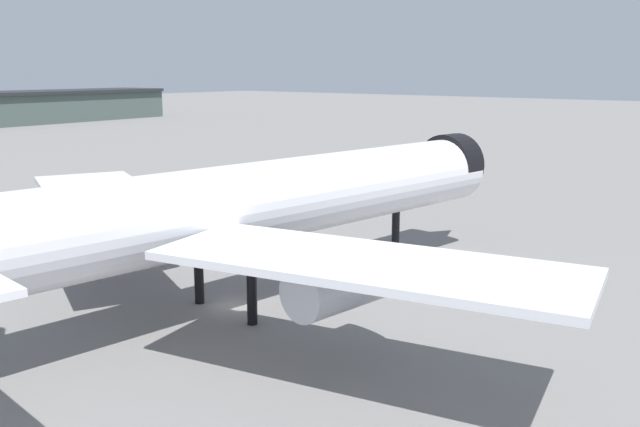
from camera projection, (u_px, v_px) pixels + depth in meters
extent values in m
plane|color=slate|center=(232.00, 306.00, 60.88)|extent=(900.00, 900.00, 0.00)
cylinder|color=white|center=(251.00, 204.00, 59.41)|extent=(62.22, 13.36, 7.00)
cone|color=white|center=(457.00, 168.00, 80.78)|extent=(8.37, 7.62, 6.86)
cylinder|color=black|center=(450.00, 165.00, 79.70)|extent=(3.86, 7.36, 7.07)
cube|color=white|center=(101.00, 195.00, 68.36)|extent=(20.33, 29.44, 0.56)
cylinder|color=#B7BAC1|center=(133.00, 221.00, 67.54)|extent=(9.01, 4.72, 3.85)
cube|color=white|center=(367.00, 264.00, 44.21)|extent=(15.49, 29.27, 0.56)
cylinder|color=#B7BAC1|center=(344.00, 282.00, 48.02)|extent=(9.01, 4.72, 3.85)
cylinder|color=black|center=(395.00, 237.00, 74.37)|extent=(0.84, 0.84, 5.60)
cylinder|color=black|center=(199.00, 273.00, 61.11)|extent=(0.84, 0.84, 5.60)
cylinder|color=black|center=(252.00, 291.00, 56.01)|extent=(0.84, 0.84, 5.60)
cube|color=black|center=(229.00, 211.00, 99.88)|extent=(1.77, 2.56, 0.20)
cube|color=beige|center=(228.00, 206.00, 99.72)|extent=(1.77, 2.56, 1.40)
sphere|color=black|center=(237.00, 212.00, 99.73)|extent=(0.44, 0.44, 0.44)
sphere|color=black|center=(228.00, 214.00, 98.71)|extent=(0.44, 0.44, 0.44)
sphere|color=black|center=(229.00, 210.00, 101.09)|extent=(0.44, 0.44, 0.44)
sphere|color=black|center=(220.00, 212.00, 100.06)|extent=(0.44, 0.44, 0.44)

